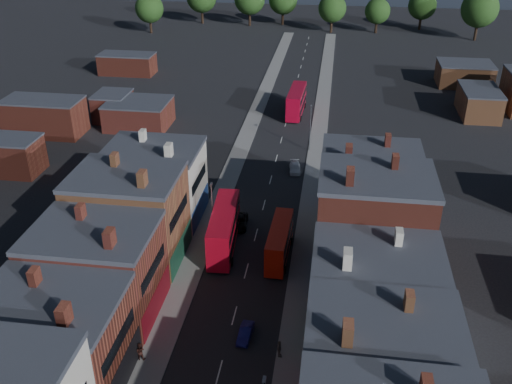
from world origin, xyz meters
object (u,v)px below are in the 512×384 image
(bus_2, at_px, (296,101))
(car_1, at_px, (245,333))
(ped_3, at_px, (279,349))
(car_3, at_px, (295,168))
(bus_0, at_px, (224,228))
(car_2, at_px, (239,222))
(bus_1, at_px, (279,241))
(ped_1, at_px, (140,351))

(bus_2, xyz_separation_m, car_1, (0.18, -64.72, -2.17))
(ped_3, bearing_deg, car_3, -7.96)
(bus_0, relative_size, bus_2, 1.02)
(bus_0, height_order, car_2, bus_0)
(bus_1, relative_size, ped_3, 5.23)
(car_1, bearing_deg, bus_2, 93.82)
(car_3, bearing_deg, car_1, -99.04)
(bus_1, height_order, car_1, bus_1)
(car_3, xyz_separation_m, ped_1, (-11.14, -43.09, 0.46))
(car_3, relative_size, ped_3, 2.27)
(ped_3, bearing_deg, bus_0, 15.65)
(car_3, bearing_deg, ped_1, -110.93)
(car_1, height_order, ped_3, ped_3)
(bus_2, bearing_deg, car_3, -83.46)
(car_2, xyz_separation_m, ped_3, (7.85, -23.16, 0.41))
(bus_0, bearing_deg, ped_3, -67.52)
(bus_2, relative_size, ped_1, 6.23)
(bus_0, distance_m, car_2, 5.79)
(bus_2, bearing_deg, car_2, -92.99)
(bus_2, xyz_separation_m, ped_1, (-9.20, -69.14, -1.67))
(car_2, distance_m, car_3, 18.69)
(car_1, xyz_separation_m, ped_3, (3.62, -2.19, 0.49))
(car_3, bearing_deg, bus_1, -96.29)
(bus_1, distance_m, car_3, 24.23)
(ped_1, bearing_deg, bus_2, -101.79)
(bus_2, distance_m, ped_1, 69.76)
(bus_0, relative_size, ped_1, 6.34)
(car_2, bearing_deg, bus_1, -50.79)
(car_1, distance_m, ped_1, 10.38)
(ped_1, bearing_deg, car_2, -105.68)
(bus_0, height_order, car_1, bus_0)
(bus_2, distance_m, car_3, 26.20)
(ped_3, bearing_deg, car_1, 48.22)
(ped_1, bearing_deg, car_3, -108.70)
(bus_0, bearing_deg, car_3, 69.48)
(ped_3, bearing_deg, ped_1, 89.14)
(bus_1, distance_m, ped_1, 22.02)
(bus_2, bearing_deg, bus_1, -85.43)
(bus_0, relative_size, ped_3, 6.47)
(ped_1, bearing_deg, bus_1, -124.83)
(bus_0, bearing_deg, bus_2, 80.44)
(car_1, relative_size, ped_3, 1.85)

